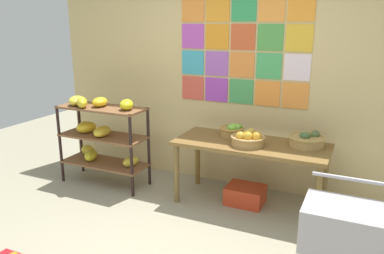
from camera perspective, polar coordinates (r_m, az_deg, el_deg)
back_wall_with_art at (r=4.58m, az=6.27°, el=7.65°), size 4.84×0.07×2.70m
banana_shelf_unit at (r=4.83m, az=-13.77°, el=-0.54°), size 1.09×0.47×1.11m
display_table at (r=4.15m, az=8.78°, el=-3.44°), size 1.63×0.69×0.72m
fruit_basket_back_right at (r=4.12m, az=16.82°, el=-1.85°), size 0.37×0.37×0.16m
fruit_basket_right at (r=4.02m, az=8.38°, el=-1.74°), size 0.36×0.36×0.17m
fruit_basket_centre at (r=4.31m, az=6.05°, el=-0.49°), size 0.29×0.29×0.15m
produce_crate_under_table at (r=4.37m, az=7.96°, el=-10.00°), size 0.41×0.33×0.20m
shopping_cart at (r=3.09m, az=21.67°, el=-14.30°), size 0.58×0.48×0.82m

